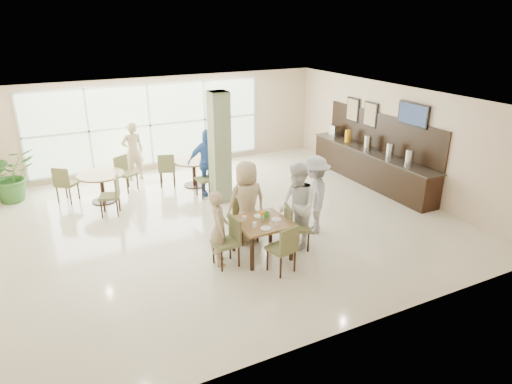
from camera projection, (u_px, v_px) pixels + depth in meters
name	position (u px, v px, depth m)	size (l,w,h in m)	color
ground	(225.00, 220.00, 10.66)	(10.00, 10.00, 0.00)	beige
room_shell	(223.00, 150.00, 10.04)	(10.00, 10.00, 10.00)	white
window_bank	(150.00, 125.00, 13.65)	(7.00, 0.04, 7.00)	silver
column	(220.00, 148.00, 11.31)	(0.45, 0.45, 2.80)	#697450
main_table	(262.00, 225.00, 8.88)	(1.01, 1.01, 0.75)	brown
round_table_left	(101.00, 180.00, 11.54)	(1.16, 1.16, 0.75)	brown
round_table_right	(194.00, 166.00, 12.64)	(1.09, 1.09, 0.75)	brown
chairs_main_table	(263.00, 234.00, 8.95)	(2.07, 1.90, 0.95)	brown
chairs_table_left	(101.00, 184.00, 11.58)	(2.16, 2.04, 0.95)	brown
chairs_table_right	(197.00, 170.00, 12.64)	(2.08, 1.78, 0.95)	brown
tabletop_clutter	(263.00, 219.00, 8.82)	(0.71, 0.75, 0.21)	white
buffet_counter	(371.00, 164.00, 12.85)	(0.64, 4.70, 1.95)	black
wall_tv	(413.00, 114.00, 11.45)	(0.06, 1.00, 0.58)	black
framed_art_a	(370.00, 115.00, 12.89)	(0.05, 0.55, 0.70)	black
framed_art_b	(353.00, 110.00, 13.56)	(0.05, 0.55, 0.70)	black
potted_plant	(10.00, 175.00, 11.60)	(1.22, 1.22, 1.36)	#366F2C
teen_left	(219.00, 228.00, 8.59)	(0.54, 0.35, 1.48)	tan
teen_far	(247.00, 202.00, 9.46)	(0.85, 0.47, 1.75)	tan
teen_right	(297.00, 206.00, 9.19)	(0.87, 0.68, 1.78)	white
teen_standing	(314.00, 195.00, 9.84)	(1.12, 0.64, 1.73)	#A2A2A4
adult_a	(207.00, 162.00, 11.91)	(1.04, 0.59, 1.77)	#3D6EB8
adult_b	(223.00, 151.00, 12.80)	(1.67, 0.72, 1.81)	white
adult_standing	(133.00, 151.00, 12.99)	(0.62, 0.41, 1.71)	tan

